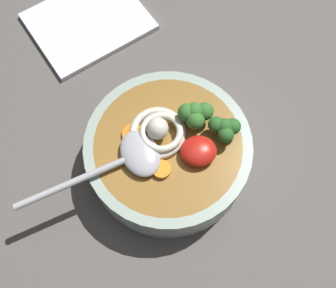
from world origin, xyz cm
name	(u,v)px	position (x,y,z in cm)	size (l,w,h in cm)	color
table_slab	(190,143)	(0.00, 0.00, 1.37)	(99.02, 99.02, 2.74)	#5B5651
soup_bowl	(168,153)	(-3.36, -2.82, 5.82)	(20.17, 20.17, 5.97)	#9EB2A3
noodle_pile	(159,132)	(-4.33, -1.52, 9.63)	(7.41, 7.27, 2.98)	silver
soup_spoon	(129,158)	(-8.00, -4.44, 9.50)	(17.36, 8.88, 1.60)	#B7B7BC
chili_sauce_dollop	(202,151)	(0.36, -4.44, 9.66)	(4.25, 3.82, 1.91)	red
broccoli_floret_near_spoon	(225,128)	(3.25, -2.29, 10.59)	(3.81, 3.28, 3.01)	#7A9E60
broccoli_floret_rear	(196,113)	(0.13, -0.17, 10.81)	(4.25, 3.66, 3.36)	#7A9E60
carrot_slice_right	(133,134)	(-7.38, -1.24, 8.95)	(2.59, 2.59, 0.50)	orange
carrot_slice_extra_b	(162,169)	(-4.42, -6.01, 9.04)	(2.20, 2.20, 0.67)	orange
folded_napkin	(88,21)	(-13.10, 20.69, 3.14)	(16.61, 13.78, 0.80)	white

